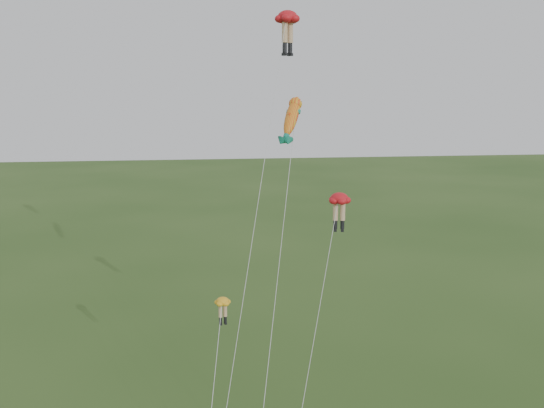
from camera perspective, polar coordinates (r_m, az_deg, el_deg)
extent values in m
ellipsoid|color=red|center=(40.29, 1.47, 17.21)|extent=(2.32, 2.32, 0.83)
cylinder|color=tan|center=(40.00, 1.21, 15.85)|extent=(0.37, 0.37, 1.26)
cylinder|color=black|center=(39.92, 1.20, 14.50)|extent=(0.29, 0.29, 0.63)
cube|color=black|center=(39.90, 1.20, 13.91)|extent=(0.39, 0.42, 0.18)
cylinder|color=tan|center=(40.37, 1.72, 15.80)|extent=(0.37, 0.37, 1.26)
cylinder|color=black|center=(40.29, 1.71, 14.46)|extent=(0.29, 0.29, 0.63)
cube|color=black|center=(40.26, 1.71, 13.88)|extent=(0.39, 0.42, 0.18)
cylinder|color=silver|center=(34.77, -1.54, -1.27)|extent=(5.45, 11.34, 24.41)
ellipsoid|color=red|center=(34.77, 6.36, 0.55)|extent=(1.57, 1.57, 0.66)
cylinder|color=tan|center=(34.90, 6.00, -0.71)|extent=(0.30, 0.30, 1.02)
cylinder|color=black|center=(35.06, 5.98, -1.94)|extent=(0.23, 0.23, 0.51)
cube|color=black|center=(35.13, 5.97, -2.46)|extent=(0.22, 0.32, 0.15)
cylinder|color=tan|center=(34.92, 6.67, -0.72)|extent=(0.30, 0.30, 1.02)
cylinder|color=black|center=(35.07, 6.64, -1.94)|extent=(0.23, 0.23, 0.51)
cube|color=black|center=(35.14, 6.63, -2.47)|extent=(0.22, 0.32, 0.15)
cylinder|color=silver|center=(33.55, 4.20, -11.34)|extent=(3.69, 5.55, 13.66)
ellipsoid|color=gold|center=(33.37, -4.67, -9.10)|extent=(1.14, 1.14, 0.46)
cylinder|color=tan|center=(33.51, -4.88, -10.00)|extent=(0.20, 0.20, 0.70)
cylinder|color=black|center=(33.70, -4.87, -10.84)|extent=(0.16, 0.16, 0.35)
cube|color=black|center=(33.78, -4.86, -11.19)|extent=(0.17, 0.23, 0.10)
cylinder|color=tan|center=(33.60, -4.43, -9.94)|extent=(0.20, 0.20, 0.70)
cylinder|color=black|center=(33.79, -4.41, -10.77)|extent=(0.16, 0.16, 0.35)
cube|color=black|center=(33.87, -4.41, -11.13)|extent=(0.17, 0.23, 0.10)
cylinder|color=silver|center=(32.40, -5.58, -17.37)|extent=(1.44, 5.55, 8.35)
ellipsoid|color=gold|center=(38.65, 1.89, 8.27)|extent=(2.10, 2.70, 2.93)
sphere|color=gold|center=(38.65, 1.89, 8.27)|extent=(1.42, 1.55, 1.27)
cone|color=#137D63|center=(38.65, 1.89, 8.27)|extent=(1.22, 1.40, 1.17)
cone|color=#137D63|center=(38.65, 1.89, 8.27)|extent=(1.22, 1.40, 1.17)
cone|color=#137D63|center=(38.65, 1.89, 8.27)|extent=(0.69, 0.79, 0.66)
cone|color=#137D63|center=(38.65, 1.89, 8.27)|extent=(0.69, 0.79, 0.66)
cone|color=#D74316|center=(38.65, 1.89, 8.27)|extent=(0.72, 0.80, 0.66)
cylinder|color=silver|center=(34.96, 0.38, -6.79)|extent=(3.48, 10.09, 17.81)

